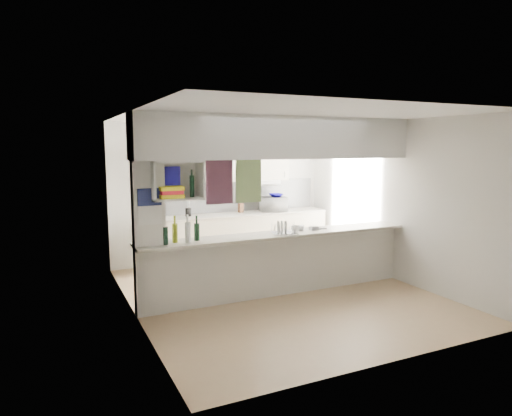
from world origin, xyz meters
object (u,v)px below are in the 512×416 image
bowl (276,195)px  microwave (273,204)px  dish_rack (284,228)px  wine_bottles (181,233)px

bowl → microwave: bearing=165.8°
bowl → dish_rack: (-0.96, -2.10, -0.24)m
microwave → dish_rack: (-0.91, -2.11, -0.06)m
dish_rack → wine_bottles: size_ratio=0.82×
bowl → wine_bottles: 3.24m
microwave → wine_bottles: bearing=56.4°
microwave → dish_rack: size_ratio=1.20×
wine_bottles → bowl: bearing=39.8°
microwave → wine_bottles: 3.21m
bowl → dish_rack: size_ratio=0.61×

